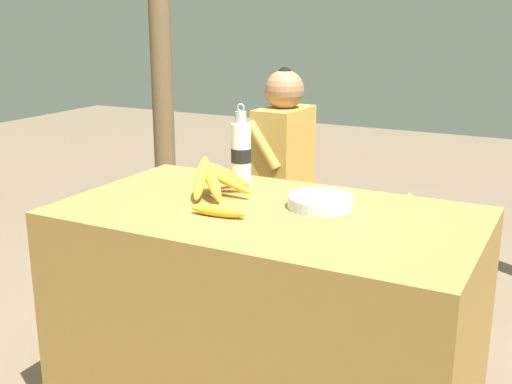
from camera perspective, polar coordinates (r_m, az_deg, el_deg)
name	(u,v)px	position (r m, az deg, el deg)	size (l,w,h in m)	color
market_counter	(267,318)	(2.25, 1.01, -11.10)	(1.37, 0.78, 0.78)	olive
banana_bunch_ripe	(216,177)	(2.25, -3.60, 1.32)	(0.22, 0.32, 0.15)	#4C381E
serving_bowl	(321,201)	(2.13, 5.76, -0.78)	(0.22, 0.22, 0.04)	silver
water_bottle	(241,153)	(2.36, -1.33, 3.45)	(0.07, 0.07, 0.31)	white
loose_banana_front	(218,211)	(2.03, -3.36, -1.69)	(0.19, 0.06, 0.04)	gold
wooden_bench	(334,223)	(3.28, 6.93, -2.79)	(1.36, 0.32, 0.45)	brown
seated_vendor	(276,161)	(3.30, 1.75, 2.78)	(0.41, 0.39, 1.14)	#564C60
banana_bunch_green	(416,207)	(3.12, 14.02, -1.28)	(0.19, 0.30, 0.14)	#4C381E
support_post_near	(160,43)	(4.14, -8.49, 12.93)	(0.14, 0.14, 2.43)	brown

